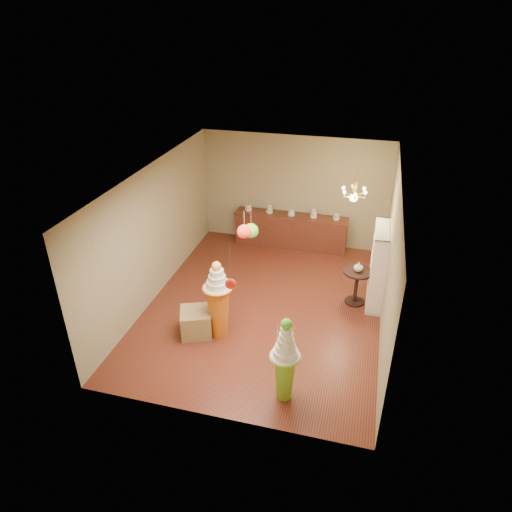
% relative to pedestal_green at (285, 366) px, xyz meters
% --- Properties ---
extents(floor, '(6.50, 6.50, 0.00)m').
position_rel_pedestal_green_xyz_m(floor, '(-0.96, 2.54, -0.67)').
color(floor, '#5C2619').
rests_on(floor, ground).
extents(ceiling, '(6.50, 6.50, 0.00)m').
position_rel_pedestal_green_xyz_m(ceiling, '(-0.96, 2.54, 2.33)').
color(ceiling, silver).
rests_on(ceiling, ground).
extents(wall_back, '(5.00, 0.04, 3.00)m').
position_rel_pedestal_green_xyz_m(wall_back, '(-0.96, 5.79, 0.83)').
color(wall_back, gray).
rests_on(wall_back, ground).
extents(wall_front, '(5.00, 0.04, 3.00)m').
position_rel_pedestal_green_xyz_m(wall_front, '(-0.96, -0.71, 0.83)').
color(wall_front, gray).
rests_on(wall_front, ground).
extents(wall_left, '(0.04, 6.50, 3.00)m').
position_rel_pedestal_green_xyz_m(wall_left, '(-3.46, 2.54, 0.83)').
color(wall_left, gray).
rests_on(wall_left, ground).
extents(wall_right, '(0.04, 6.50, 3.00)m').
position_rel_pedestal_green_xyz_m(wall_right, '(1.54, 2.54, 0.83)').
color(wall_right, gray).
rests_on(wall_right, ground).
extents(pedestal_green, '(0.62, 0.62, 1.63)m').
position_rel_pedestal_green_xyz_m(pedestal_green, '(0.00, 0.00, 0.00)').
color(pedestal_green, '#71AB25').
rests_on(pedestal_green, floor).
extents(pedestal_orange, '(0.66, 0.66, 1.69)m').
position_rel_pedestal_green_xyz_m(pedestal_orange, '(-1.60, 1.31, 0.04)').
color(pedestal_orange, orange).
rests_on(pedestal_orange, floor).
extents(burlap_riser, '(0.78, 0.78, 0.54)m').
position_rel_pedestal_green_xyz_m(burlap_riser, '(-2.06, 1.23, -0.40)').
color(burlap_riser, '#927D50').
rests_on(burlap_riser, floor).
extents(sideboard, '(3.04, 0.54, 1.16)m').
position_rel_pedestal_green_xyz_m(sideboard, '(-0.96, 5.51, -0.19)').
color(sideboard, '#53251A').
rests_on(sideboard, floor).
extents(shelving_unit, '(0.33, 1.20, 1.80)m').
position_rel_pedestal_green_xyz_m(shelving_unit, '(1.38, 3.34, 0.23)').
color(shelving_unit, '#EFE5CE').
rests_on(shelving_unit, floor).
extents(round_table, '(0.69, 0.69, 0.82)m').
position_rel_pedestal_green_xyz_m(round_table, '(0.96, 3.17, -0.14)').
color(round_table, black).
rests_on(round_table, floor).
extents(vase, '(0.23, 0.23, 0.21)m').
position_rel_pedestal_green_xyz_m(vase, '(0.96, 3.17, 0.26)').
color(vase, '#EFE5CE').
rests_on(vase, round_table).
extents(pom_red_left, '(0.24, 0.24, 0.55)m').
position_rel_pedestal_green_xyz_m(pom_red_left, '(-0.93, 0.92, 1.91)').
color(pom_red_left, '#464132').
rests_on(pom_red_left, ceiling).
extents(pom_green_mid, '(0.27, 0.27, 0.75)m').
position_rel_pedestal_green_xyz_m(pom_green_mid, '(-0.94, 1.36, 1.72)').
color(pom_green_mid, '#464132').
rests_on(pom_green_mid, ceiling).
extents(pom_red_right, '(0.16, 0.16, 0.76)m').
position_rel_pedestal_green_xyz_m(pom_red_right, '(-0.80, -0.29, 1.66)').
color(pom_red_right, '#464132').
rests_on(pom_red_right, ceiling).
extents(chandelier, '(0.76, 0.76, 0.85)m').
position_rel_pedestal_green_xyz_m(chandelier, '(0.68, 3.78, 1.63)').
color(chandelier, '#F0CD54').
rests_on(chandelier, ceiling).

